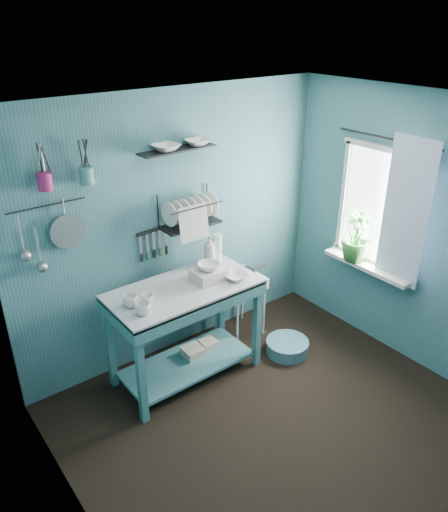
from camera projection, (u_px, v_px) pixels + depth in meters
floor at (282, 426)px, 4.08m from camera, size 3.20×3.20×0.00m
ceiling at (304, 113)px, 2.97m from camera, size 3.20×3.20×0.00m
wall_back at (177, 228)px, 4.59m from camera, size 3.20×0.00×3.20m
wall_left at (75, 387)px, 2.65m from camera, size 0.00×3.00×3.00m
wall_right at (422, 238)px, 4.40m from camera, size 0.00×3.00×3.00m
work_counter at (186, 332)px, 4.46m from camera, size 1.41×0.90×0.93m
mug_left at (143, 309)px, 3.85m from camera, size 0.12×0.12×0.10m
mug_mid at (148, 300)px, 3.98m from camera, size 0.14×0.14×0.09m
mug_right at (131, 301)px, 3.96m from camera, size 0.17×0.17×0.10m
wash_tub at (209, 275)px, 4.35m from camera, size 0.28×0.22×0.10m
tub_bowl at (209, 266)px, 4.32m from camera, size 0.20×0.20×0.06m
soap_bottle at (210, 251)px, 4.56m from camera, size 0.11×0.12×0.30m
water_bottle at (217, 248)px, 4.63m from camera, size 0.09×0.09×0.28m
counter_bowl at (236, 276)px, 4.38m from camera, size 0.22×0.22×0.05m
hotplate_stand at (240, 305)px, 5.13m from camera, size 0.47×0.47×0.65m
frying_pan at (241, 274)px, 4.97m from camera, size 0.30×0.30×0.03m
knife_strip at (152, 231)px, 4.40m from camera, size 0.32×0.04×0.03m
dish_rack at (190, 209)px, 4.44m from camera, size 0.58×0.32×0.32m
upper_shelf at (178, 150)px, 4.18m from camera, size 0.70×0.20×0.01m
shelf_bowl_left at (166, 140)px, 4.08m from camera, size 0.25×0.25×0.05m
shelf_bowl_right at (197, 146)px, 4.29m from camera, size 0.21×0.21×0.05m
utensil_cup_magenta at (45, 181)px, 3.60m from camera, size 0.11×0.11×0.13m
utensil_cup_teal at (87, 176)px, 3.79m from camera, size 0.11×0.11×0.13m
colander at (67, 231)px, 3.88m from camera, size 0.28×0.03×0.28m
ladle_outer at (20, 234)px, 3.67m from camera, size 0.01×0.01×0.30m
ladle_inner at (38, 246)px, 3.79m from camera, size 0.01×0.01×0.30m
hook_rail at (46, 206)px, 3.73m from camera, size 0.60×0.01×0.01m
window_glass at (381, 208)px, 4.64m from camera, size 0.00×1.10×1.10m
windowsill at (367, 266)px, 4.86m from camera, size 0.16×0.95×0.04m
curtain at (405, 213)px, 4.37m from camera, size 0.00×1.35×1.35m
curtain_rod at (388, 139)px, 4.33m from camera, size 0.02×1.05×0.02m
potted_plant at (356, 237)px, 4.84m from camera, size 0.30×0.30×0.49m
storage_tin_large at (193, 357)px, 4.70m from camera, size 0.18×0.18×0.22m
storage_tin_small at (208, 349)px, 4.84m from camera, size 0.15×0.15×0.20m
floor_basin at (287, 347)px, 4.93m from camera, size 0.42×0.42×0.13m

